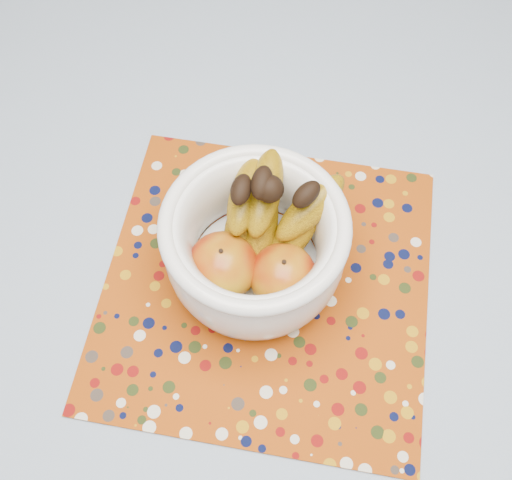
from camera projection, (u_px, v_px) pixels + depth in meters
table at (294, 300)px, 0.81m from camera, size 1.20×1.20×0.75m
tablecloth at (297, 275)px, 0.74m from camera, size 1.32×1.32×0.01m
placemat at (266, 284)px, 0.73m from camera, size 0.42×0.42×0.00m
fruit_bowl at (261, 239)px, 0.67m from camera, size 0.23×0.21×0.17m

